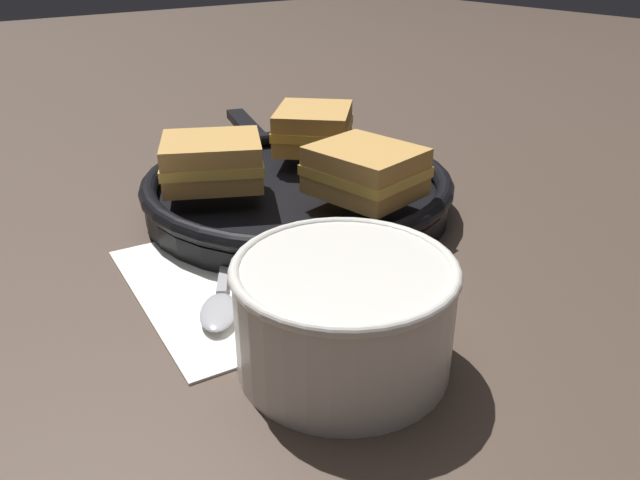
{
  "coord_description": "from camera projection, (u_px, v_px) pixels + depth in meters",
  "views": [
    {
      "loc": [
        0.39,
        -0.26,
        0.27
      ],
      "look_at": [
        0.02,
        0.02,
        0.04
      ],
      "focal_mm": 35.0,
      "sensor_mm": 36.0,
      "label": 1
    }
  ],
  "objects": [
    {
      "name": "soup_bowl",
      "position": [
        344.0,
        308.0,
        0.42
      ],
      "size": [
        0.15,
        0.15,
        0.08
      ],
      "color": "silver",
      "rests_on": "ground_plane"
    },
    {
      "name": "sandwich_near_right",
      "position": [
        212.0,
        161.0,
        0.62
      ],
      "size": [
        0.12,
        0.13,
        0.05
      ],
      "rotation": [
        0.0,
        0.0,
        5.78
      ],
      "color": "#C18E47",
      "rests_on": "skillet"
    },
    {
      "name": "sandwich_far_left",
      "position": [
        365.0,
        171.0,
        0.59
      ],
      "size": [
        0.11,
        0.1,
        0.05
      ],
      "rotation": [
        0.0,
        0.0,
        8.02
      ],
      "color": "#C18E47",
      "rests_on": "skillet"
    },
    {
      "name": "skillet",
      "position": [
        297.0,
        190.0,
        0.67
      ],
      "size": [
        0.46,
        0.33,
        0.04
      ],
      "color": "black",
      "rests_on": "ground_plane"
    },
    {
      "name": "spoon",
      "position": [
        221.0,
        296.0,
        0.5
      ],
      "size": [
        0.15,
        0.11,
        0.01
      ],
      "rotation": [
        0.0,
        0.0,
        -0.59
      ],
      "color": "#9E9EA3",
      "rests_on": "napkin"
    },
    {
      "name": "napkin",
      "position": [
        248.0,
        278.0,
        0.54
      ],
      "size": [
        0.24,
        0.21,
        0.0
      ],
      "color": "white",
      "rests_on": "ground_plane"
    },
    {
      "name": "ground_plane",
      "position": [
        283.0,
        283.0,
        0.53
      ],
      "size": [
        4.0,
        4.0,
        0.0
      ],
      "primitive_type": "plane",
      "color": "#47382D"
    },
    {
      "name": "sandwich_near_left",
      "position": [
        313.0,
        128.0,
        0.72
      ],
      "size": [
        0.13,
        0.13,
        0.05
      ],
      "rotation": [
        0.0,
        0.0,
        3.93
      ],
      "color": "#C18E47",
      "rests_on": "skillet"
    }
  ]
}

